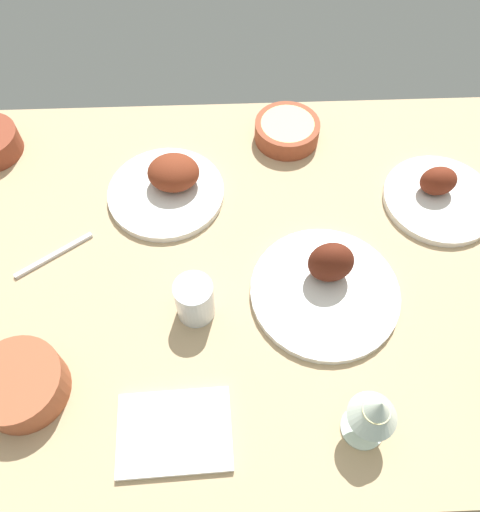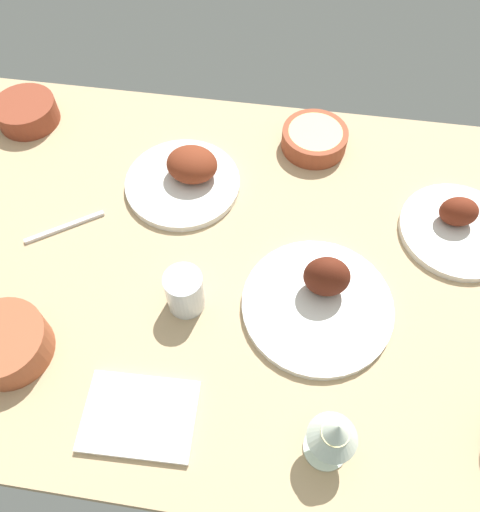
# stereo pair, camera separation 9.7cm
# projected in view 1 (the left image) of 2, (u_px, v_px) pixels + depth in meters

# --- Properties ---
(dining_table) EXTENTS (1.40, 0.90, 0.04)m
(dining_table) POSITION_uv_depth(u_px,v_px,m) (240.00, 267.00, 1.01)
(dining_table) COLOR tan
(dining_table) RESTS_ON ground
(plate_far_side) EXTENTS (0.23, 0.23, 0.08)m
(plate_far_side) POSITION_uv_depth(u_px,v_px,m) (439.00, 195.00, 1.06)
(plate_far_side) COLOR silver
(plate_far_side) RESTS_ON dining_table
(plate_center_main) EXTENTS (0.24, 0.24, 0.08)m
(plate_center_main) POSITION_uv_depth(u_px,v_px,m) (169.00, 185.00, 1.06)
(plate_center_main) COLOR silver
(plate_center_main) RESTS_ON dining_table
(plate_near_viewer) EXTENTS (0.28, 0.28, 0.11)m
(plate_near_viewer) POSITION_uv_depth(u_px,v_px,m) (326.00, 284.00, 0.94)
(plate_near_viewer) COLOR silver
(plate_near_viewer) RESTS_ON dining_table
(bowl_potatoes) EXTENTS (0.15, 0.15, 0.05)m
(bowl_potatoes) POSITION_uv_depth(u_px,v_px,m) (287.00, 130.00, 1.15)
(bowl_potatoes) COLOR brown
(bowl_potatoes) RESTS_ON dining_table
(bowl_onions) EXTENTS (0.15, 0.15, 0.06)m
(bowl_onions) POSITION_uv_depth(u_px,v_px,m) (20.00, 384.00, 0.82)
(bowl_onions) COLOR #A35133
(bowl_onions) RESTS_ON dining_table
(wine_glass) EXTENTS (0.08, 0.08, 0.14)m
(wine_glass) POSITION_uv_depth(u_px,v_px,m) (376.00, 411.00, 0.74)
(wine_glass) COLOR silver
(wine_glass) RESTS_ON dining_table
(water_tumbler) EXTENTS (0.07, 0.07, 0.09)m
(water_tumbler) POSITION_uv_depth(u_px,v_px,m) (195.00, 300.00, 0.89)
(water_tumbler) COLOR silver
(water_tumbler) RESTS_ON dining_table
(folded_napkin) EXTENTS (0.19, 0.14, 0.01)m
(folded_napkin) POSITION_uv_depth(u_px,v_px,m) (175.00, 432.00, 0.81)
(folded_napkin) COLOR white
(folded_napkin) RESTS_ON dining_table
(fork_loose) EXTENTS (0.14, 0.10, 0.01)m
(fork_loose) POSITION_uv_depth(u_px,v_px,m) (54.00, 255.00, 0.99)
(fork_loose) COLOR silver
(fork_loose) RESTS_ON dining_table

